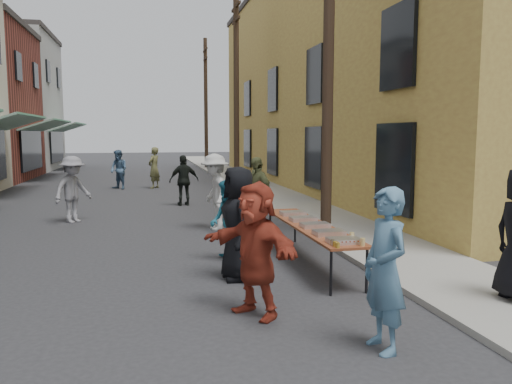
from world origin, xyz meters
name	(u,v)px	position (x,y,z in m)	size (l,w,h in m)	color
ground	(142,283)	(0.00, 0.00, 0.00)	(120.00, 120.00, 0.00)	#28282B
sidewalk	(251,184)	(5.00, 15.00, 0.05)	(2.20, 60.00, 0.10)	gray
building_ochre	(382,79)	(11.10, 14.00, 5.00)	(10.00, 28.00, 10.00)	#A87F3C
utility_pole_near	(329,44)	(4.30, 3.00, 4.50)	(0.26, 0.26, 9.00)	#2D2116
utility_pole_mid	(236,89)	(4.30, 15.00, 4.50)	(0.26, 0.26, 9.00)	#2D2116
utility_pole_far	(206,104)	(4.30, 27.00, 4.50)	(0.26, 0.26, 9.00)	#2D2116
serving_table	(310,226)	(3.09, 0.60, 0.71)	(0.70, 4.00, 0.75)	maroon
catering_tray_sausage	(344,240)	(3.09, -1.05, 0.79)	(0.50, 0.33, 0.08)	maroon
catering_tray_foil_b	(329,232)	(3.09, -0.40, 0.79)	(0.50, 0.33, 0.08)	#B2B2B7
catering_tray_buns	(315,225)	(3.09, 0.30, 0.79)	(0.50, 0.33, 0.08)	tan
catering_tray_foil_d	(303,219)	(3.09, 1.00, 0.79)	(0.50, 0.33, 0.08)	#B2B2B7
catering_tray_buns_end	(293,213)	(3.09, 1.70, 0.79)	(0.50, 0.33, 0.08)	tan
condiment_jar_a	(338,245)	(2.87, -1.35, 0.79)	(0.07, 0.07, 0.08)	#A57F26
condiment_jar_b	(335,244)	(2.87, -1.25, 0.79)	(0.07, 0.07, 0.08)	#A57F26
condiment_jar_c	(333,243)	(2.87, -1.15, 0.79)	(0.07, 0.07, 0.08)	#A57F26
cup_stack	(363,242)	(3.29, -1.30, 0.81)	(0.08, 0.08, 0.12)	tan
guest_front_a	(239,223)	(1.60, -0.11, 0.95)	(0.93, 0.60, 1.90)	black
guest_front_b	(385,270)	(2.69, -3.20, 0.93)	(0.68, 0.44, 1.86)	teal
guest_front_c	(227,221)	(1.60, 1.09, 0.79)	(0.77, 0.60, 1.58)	#206F87
guest_front_d	(215,192)	(1.81, 4.34, 0.97)	(1.25, 0.72, 1.94)	silver
guest_front_e	(257,193)	(2.86, 4.16, 0.93)	(1.09, 0.45, 1.86)	#5B6239
guest_queue_back	(256,249)	(1.52, -1.82, 0.91)	(1.69, 0.54, 1.82)	#9C3422
passerby_left	(73,189)	(-1.87, 6.22, 0.92)	(1.19, 0.68, 1.83)	gray
passerby_mid	(184,180)	(1.37, 8.89, 0.86)	(1.01, 0.42, 1.72)	black
passerby_right	(154,168)	(0.47, 14.67, 0.93)	(0.68, 0.44, 1.86)	brown
passerby_far	(119,170)	(-1.07, 14.64, 0.87)	(0.85, 0.66, 1.74)	#456486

